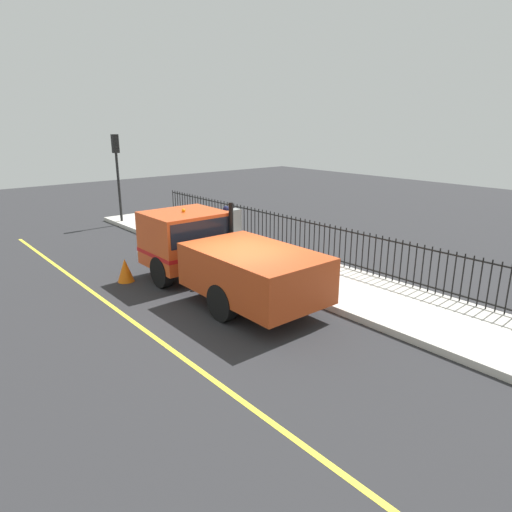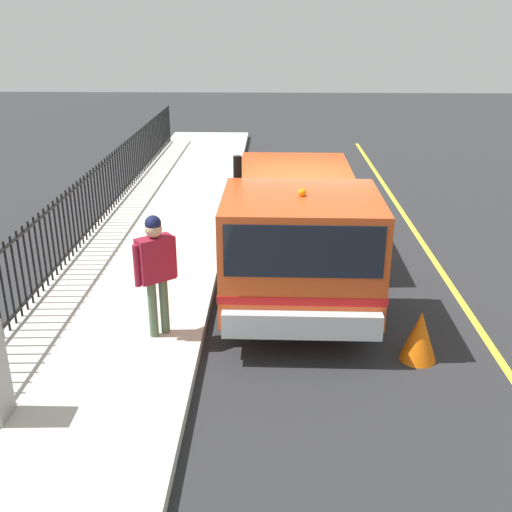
{
  "view_description": "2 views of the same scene",
  "coord_description": "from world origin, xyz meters",
  "px_view_note": "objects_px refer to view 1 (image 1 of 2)",
  "views": [
    {
      "loc": [
        -7.0,
        -8.9,
        4.81
      ],
      "look_at": [
        1.75,
        1.43,
        0.78
      ],
      "focal_mm": 31.56,
      "sensor_mm": 36.0,
      "label": 1
    },
    {
      "loc": [
        0.6,
        11.38,
        4.51
      ],
      "look_at": [
        0.85,
        2.41,
        0.95
      ],
      "focal_mm": 41.93,
      "sensor_mm": 36.0,
      "label": 2
    }
  ],
  "objects_px": {
    "work_truck": "(214,252)",
    "traffic_light_near": "(117,160)",
    "traffic_cone": "(125,270)",
    "worker_standing": "(226,226)",
    "utility_cabinet": "(232,224)"
  },
  "relations": [
    {
      "from": "utility_cabinet",
      "to": "traffic_cone",
      "type": "distance_m",
      "value": 5.78
    },
    {
      "from": "utility_cabinet",
      "to": "worker_standing",
      "type": "bearing_deg",
      "value": -130.94
    },
    {
      "from": "work_truck",
      "to": "utility_cabinet",
      "type": "height_order",
      "value": "work_truck"
    },
    {
      "from": "traffic_light_near",
      "to": "utility_cabinet",
      "type": "bearing_deg",
      "value": 109.39
    },
    {
      "from": "work_truck",
      "to": "worker_standing",
      "type": "xyz_separation_m",
      "value": [
        2.08,
        2.19,
        0.1
      ]
    },
    {
      "from": "worker_standing",
      "to": "utility_cabinet",
      "type": "xyz_separation_m",
      "value": [
        1.77,
        2.05,
        -0.53
      ]
    },
    {
      "from": "work_truck",
      "to": "traffic_light_near",
      "type": "xyz_separation_m",
      "value": [
        1.78,
        10.41,
        1.89
      ]
    },
    {
      "from": "work_truck",
      "to": "traffic_cone",
      "type": "distance_m",
      "value": 3.11
    },
    {
      "from": "work_truck",
      "to": "traffic_cone",
      "type": "bearing_deg",
      "value": 123.92
    },
    {
      "from": "utility_cabinet",
      "to": "traffic_cone",
      "type": "relative_size",
      "value": 1.61
    },
    {
      "from": "traffic_cone",
      "to": "worker_standing",
      "type": "bearing_deg",
      "value": -4.79
    },
    {
      "from": "worker_standing",
      "to": "traffic_cone",
      "type": "height_order",
      "value": "worker_standing"
    },
    {
      "from": "work_truck",
      "to": "utility_cabinet",
      "type": "bearing_deg",
      "value": 48.16
    },
    {
      "from": "utility_cabinet",
      "to": "traffic_cone",
      "type": "height_order",
      "value": "utility_cabinet"
    },
    {
      "from": "traffic_light_near",
      "to": "traffic_cone",
      "type": "bearing_deg",
      "value": 67.41
    }
  ]
}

